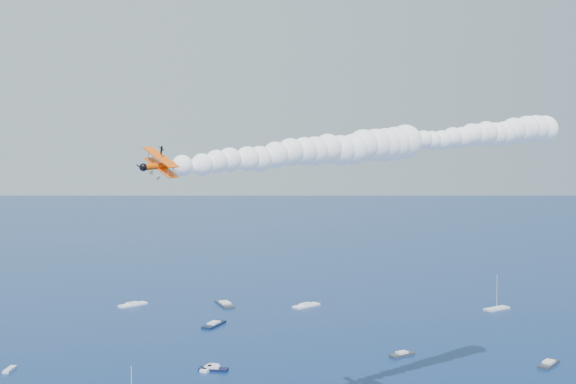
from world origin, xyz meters
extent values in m
cube|color=white|center=(38.69, 169.09, 0.35)|extent=(11.88, 9.13, 0.70)
cube|color=black|center=(0.93, 147.08, 0.35)|extent=(9.40, 11.37, 0.70)
cube|color=#2D343C|center=(50.26, 100.43, 0.35)|extent=(8.30, 5.16, 0.70)
cube|color=silver|center=(-57.90, 109.95, 0.35)|extent=(2.91, 5.62, 0.70)
cube|color=#2D323C|center=(8.45, 178.43, 0.35)|extent=(6.50, 14.06, 0.70)
cube|color=white|center=(-5.25, 99.69, 0.35)|extent=(5.81, 6.56, 0.70)
cube|color=white|center=(-26.44, 184.94, 0.35)|extent=(11.30, 9.09, 0.70)
cube|color=black|center=(-4.33, 98.42, 0.35)|extent=(8.18, 5.21, 0.70)
cube|color=#2B2F39|center=(86.51, 83.52, 0.35)|extent=(9.24, 8.17, 0.70)
cube|color=silver|center=(107.45, 148.95, 0.35)|extent=(11.62, 7.35, 0.70)
camera|label=1|loc=(-22.87, -81.69, 57.52)|focal=42.46mm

